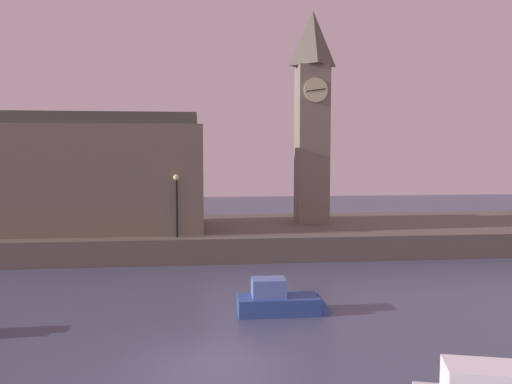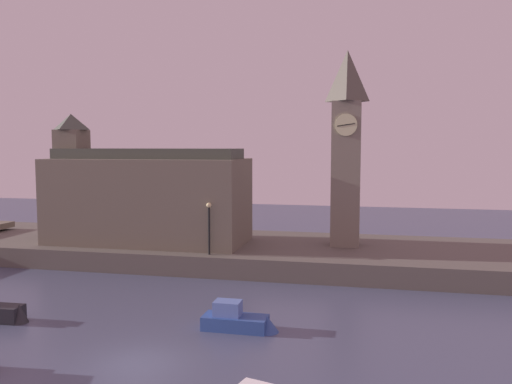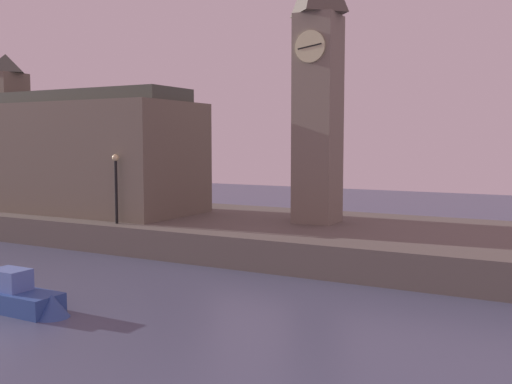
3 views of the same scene
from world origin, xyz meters
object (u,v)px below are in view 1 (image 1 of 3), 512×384
at_px(streetlamp, 176,198).
at_px(clock_tower, 312,114).
at_px(parliament_hall, 76,173).
at_px(boat_tour_blue, 286,301).

bearing_deg(streetlamp, clock_tower, 30.73).
xyz_separation_m(clock_tower, parliament_hall, (-15.84, -1.85, -4.04)).
xyz_separation_m(parliament_hall, boat_tour_blue, (11.39, -13.79, -4.70)).
height_order(clock_tower, parliament_hall, clock_tower).
xyz_separation_m(clock_tower, streetlamp, (-9.26, -5.51, -5.39)).
bearing_deg(boat_tour_blue, parliament_hall, 129.56).
distance_m(parliament_hall, streetlamp, 7.65).
bearing_deg(streetlamp, parliament_hall, 150.93).
distance_m(parliament_hall, boat_tour_blue, 18.50).
bearing_deg(clock_tower, parliament_hall, -173.34).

